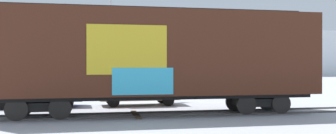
% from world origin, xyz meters
% --- Properties ---
extents(ground_plane, '(260.00, 260.00, 0.00)m').
position_xyz_m(ground_plane, '(0.00, 0.00, 0.00)').
color(ground_plane, '#B2B5BC').
extents(track, '(60.02, 3.77, 0.08)m').
position_xyz_m(track, '(1.25, -0.05, 0.04)').
color(track, '#4C4742').
rests_on(track, ground_plane).
extents(freight_car, '(14.76, 3.61, 4.85)m').
position_xyz_m(freight_car, '(-0.04, -0.00, 2.70)').
color(freight_car, '#472316').
rests_on(freight_car, ground_plane).
extents(flagpole, '(1.23, 0.36, 9.42)m').
position_xyz_m(flagpole, '(-1.34, 9.68, 5.56)').
color(flagpole, silver).
rests_on(flagpole, ground_plane).
extents(hillside, '(130.42, 37.36, 13.97)m').
position_xyz_m(hillside, '(-0.04, 69.11, 4.65)').
color(hillside, silver).
rests_on(hillside, ground_plane).
extents(parked_car_blue, '(4.70, 1.94, 1.78)m').
position_xyz_m(parked_car_blue, '(-5.62, 4.55, 0.87)').
color(parked_car_blue, navy).
rests_on(parked_car_blue, ground_plane).
extents(parked_car_tan, '(4.38, 1.87, 1.74)m').
position_xyz_m(parked_car_tan, '(-0.17, 4.27, 0.88)').
color(parked_car_tan, '#9E8966').
rests_on(parked_car_tan, ground_plane).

